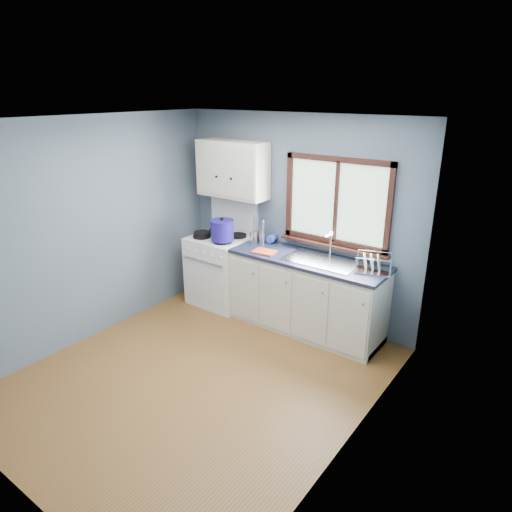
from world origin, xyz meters
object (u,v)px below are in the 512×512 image
Objects in this scene: stockpot at (222,230)px; dish_rack at (372,266)px; base_cabinets at (306,298)px; skillet at (203,234)px; sink at (321,266)px; gas_range at (221,268)px; utensil_crock at (254,237)px; thermos at (262,231)px.

stockpot is 1.91m from dish_rack.
skillet is (-1.48, -0.17, 0.57)m from base_cabinets.
base_cabinets is at bearing 179.87° from sink.
dish_rack is (2.23, 0.22, -0.01)m from skillet.
utensil_crock is at bearing 12.72° from gas_range.
thermos reaches higher than base_cabinets.
stockpot reaches higher than skillet.
gas_range is 0.54m from skillet.
dish_rack is at bearing 6.70° from stockpot.
sink is 0.59m from dish_rack.
dish_rack is at bearing 5.42° from sink.
gas_range is at bearing 162.59° from dish_rack.
thermos is 1.48m from dish_rack.
thermos is at bearing 171.99° from base_cabinets.
base_cabinets is 0.48m from sink.
skillet is 1.06× the size of stockpot.
dish_rack is (0.58, 0.05, 0.11)m from sink.
base_cabinets is 0.99m from thermos.
gas_range reaches higher than stockpot.
utensil_crock is at bearing 173.88° from base_cabinets.
sink is at bearing -4.78° from skillet.
thermos reaches higher than sink.
stockpot is 0.50m from thermos.
skillet is at bearing -158.30° from utensil_crock.
sink reaches higher than skillet.
base_cabinets is at bearing -4.06° from skillet.
sink reaches higher than base_cabinets.
thermos is (-0.72, 0.10, 0.67)m from base_cabinets.
skillet reaches higher than base_cabinets.
sink is at bearing 7.26° from stockpot.
dish_rack is at bearing -1.24° from utensil_crock.
stockpot is 1.03× the size of thermos.
utensil_crock is at bearing 174.94° from sink.
utensil_crock is (0.65, 0.26, 0.01)m from skillet.
sink is 1.90× the size of dish_rack.
sink is 1.35m from stockpot.
sink is at bearing -5.06° from utensil_crock.
sink is (1.49, 0.02, 0.37)m from gas_range.
skillet is at bearing -174.20° from sink.
thermos is at bearing 32.61° from stockpot.
thermos is (0.76, 0.27, 0.10)m from skillet.
stockpot is (-1.32, -0.17, 0.23)m from sink.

